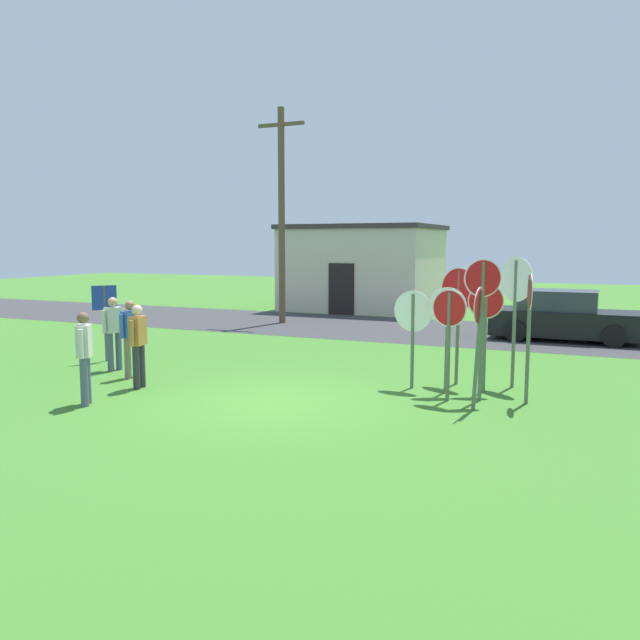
{
  "coord_description": "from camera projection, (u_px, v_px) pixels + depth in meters",
  "views": [
    {
      "loc": [
        5.47,
        -10.2,
        2.91
      ],
      "look_at": [
        -0.0,
        2.13,
        1.3
      ],
      "focal_mm": 36.2,
      "sensor_mm": 36.0,
      "label": 1
    }
  ],
  "objects": [
    {
      "name": "stop_sign_nearest",
      "position": [
        449.0,
        326.0,
        11.8
      ],
      "size": [
        0.67,
        0.19,
        2.08
      ],
      "color": "#51664C",
      "rests_on": "ground"
    },
    {
      "name": "person_in_teal",
      "position": [
        138.0,
        342.0,
        12.9
      ],
      "size": [
        0.28,
        0.56,
        1.69
      ],
      "color": "#2D2D33",
      "rests_on": "ground"
    },
    {
      "name": "building_background",
      "position": [
        364.0,
        267.0,
        28.63
      ],
      "size": [
        6.35,
        5.51,
        3.7
      ],
      "color": "beige",
      "rests_on": "ground"
    },
    {
      "name": "utility_pole",
      "position": [
        282.0,
        212.0,
        23.27
      ],
      "size": [
        1.8,
        0.24,
        7.71
      ],
      "color": "brown",
      "rests_on": "ground"
    },
    {
      "name": "person_in_blue",
      "position": [
        84.0,
        353.0,
        11.56
      ],
      "size": [
        0.38,
        0.5,
        1.69
      ],
      "color": "#4C5670",
      "rests_on": "ground"
    },
    {
      "name": "person_near_signs",
      "position": [
        131.0,
        334.0,
        13.92
      ],
      "size": [
        0.29,
        0.56,
        1.69
      ],
      "color": "#7A6B56",
      "rests_on": "ground"
    },
    {
      "name": "stop_sign_rear_left",
      "position": [
        478.0,
        328.0,
        11.12
      ],
      "size": [
        0.17,
        0.64,
        2.17
      ],
      "color": "#51664C",
      "rests_on": "ground"
    },
    {
      "name": "stop_sign_leaning_right",
      "position": [
        413.0,
        322.0,
        12.87
      ],
      "size": [
        0.82,
        0.16,
        1.98
      ],
      "color": "#51664C",
      "rests_on": "ground"
    },
    {
      "name": "stop_sign_leaning_left",
      "position": [
        458.0,
        303.0,
        13.19
      ],
      "size": [
        0.82,
        0.4,
        2.43
      ],
      "color": "#51664C",
      "rests_on": "ground"
    },
    {
      "name": "street_asphalt",
      "position": [
        426.0,
        330.0,
        21.68
      ],
      "size": [
        60.0,
        6.4,
        0.01
      ],
      "primitive_type": "cube",
      "color": "#38383A",
      "rests_on": "ground"
    },
    {
      "name": "stop_sign_rear_right",
      "position": [
        515.0,
        297.0,
        12.88
      ],
      "size": [
        0.73,
        0.54,
        2.64
      ],
      "color": "#51664C",
      "rests_on": "ground"
    },
    {
      "name": "stop_sign_tallest",
      "position": [
        485.0,
        319.0,
        12.49
      ],
      "size": [
        0.66,
        0.22,
        2.14
      ],
      "color": "#51664C",
      "rests_on": "ground"
    },
    {
      "name": "stop_sign_far_back",
      "position": [
        447.0,
        321.0,
        12.45
      ],
      "size": [
        0.69,
        0.29,
        2.07
      ],
      "color": "#51664C",
      "rests_on": "ground"
    },
    {
      "name": "person_in_dark_shirt",
      "position": [
        113.0,
        328.0,
        14.73
      ],
      "size": [
        0.42,
        0.55,
        1.69
      ],
      "color": "#4C5670",
      "rests_on": "ground"
    },
    {
      "name": "info_panel_leftmost",
      "position": [
        105.0,
        309.0,
        15.86
      ],
      "size": [
        0.36,
        0.51,
        1.88
      ],
      "color": "#4C4C51",
      "rests_on": "ground"
    },
    {
      "name": "stop_sign_low_front",
      "position": [
        529.0,
        317.0,
        11.57
      ],
      "size": [
        0.16,
        0.65,
        2.38
      ],
      "color": "#51664C",
      "rests_on": "ground"
    },
    {
      "name": "parked_car_on_street",
      "position": [
        564.0,
        318.0,
        19.37
      ],
      "size": [
        4.31,
        2.04,
        1.51
      ],
      "color": "black",
      "rests_on": "ground"
    },
    {
      "name": "ground_plane",
      "position": [
        273.0,
        403.0,
        11.8
      ],
      "size": [
        80.0,
        80.0,
        0.0
      ],
      "primitive_type": "plane",
      "color": "#3D7528"
    },
    {
      "name": "stop_sign_center_cluster",
      "position": [
        482.0,
        306.0,
        11.76
      ],
      "size": [
        0.62,
        0.34,
        2.63
      ],
      "color": "#51664C",
      "rests_on": "ground"
    }
  ]
}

